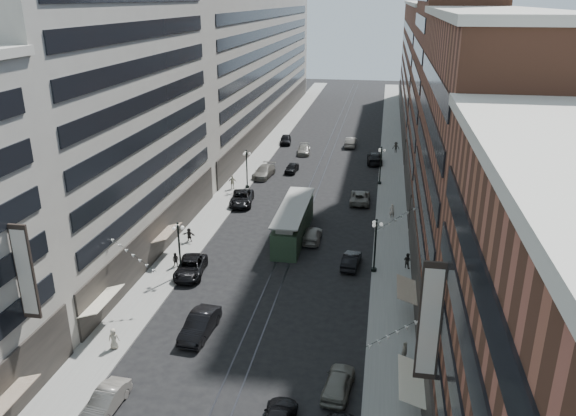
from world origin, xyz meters
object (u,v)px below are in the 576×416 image
Objects in this scene: car_extra_1 at (312,235)px; pedestrian_5 at (189,235)px; lamppost_sw_mid at (247,168)px; car_13 at (292,168)px; streetcar at (294,223)px; pedestrian_7 at (407,260)px; lamppost_sw_far at (179,247)px; car_9 at (286,139)px; pedestrian_6 at (233,182)px; car_extra_0 at (304,150)px; car_11 at (360,197)px; pedestrian_2 at (176,260)px; car_5 at (200,325)px; pedestrian_1 at (114,339)px; lamppost_se_far at (375,244)px; car_12 at (375,158)px; car_10 at (351,260)px; car_7 at (242,198)px; pedestrian_8 at (392,211)px; car_14 at (351,142)px; car_1 at (106,401)px; pedestrian_9 at (396,147)px; pedestrian_4 at (404,353)px; car_8 at (264,172)px; car_4 at (338,383)px; car_2 at (191,267)px; lamppost_se_mid at (381,164)px.

pedestrian_5 is at bearing 10.62° from car_extra_1.
lamppost_sw_mid is 10.49m from car_13.
pedestrian_7 is at bearing -25.64° from streetcar.
lamppost_sw_far is 53.65m from car_9.
pedestrian_6 is 0.39× the size of car_extra_0.
pedestrian_5 is (-2.67, -45.85, 0.11)m from car_9.
pedestrian_5 is at bearing 41.64° from car_11.
car_5 is at bearing -57.51° from pedestrian_2.
car_5 is 3.15× the size of pedestrian_1.
lamppost_sw_far is 1.10× the size of car_extra_0.
car_12 is at bearing 91.49° from lamppost_se_far.
pedestrian_1 is at bearing 51.20° from car_10.
pedestrian_7 is 0.33× the size of car_extra_1.
lamppost_se_far reaches higher than car_5.
car_7 reaches higher than car_9.
pedestrian_8 is (19.33, -2.01, 0.22)m from car_7.
streetcar is at bearing 73.48° from car_12.
car_14 is 48.10m from pedestrian_5.
pedestrian_9 is (19.10, 69.02, 0.36)m from car_1.
car_extra_0 is at bearing 41.54° from car_14.
car_10 is 2.38× the size of pedestrian_9.
pedestrian_1 is (-10.03, -23.73, -0.72)m from streetcar.
pedestrian_9 is at bearing 77.40° from car_1.
lamppost_sw_mid is at bearing -113.93° from car_13.
car_9 is 39.88m from pedestrian_8.
pedestrian_4 is 0.43× the size of car_13.
streetcar is (9.20, -15.74, -1.38)m from lamppost_sw_mid.
car_7 reaches higher than car_extra_0.
pedestrian_7 is 0.88× the size of pedestrian_8.
pedestrian_1 is 0.94× the size of pedestrian_8.
car_9 is 52.60m from pedestrian_7.
car_8 is (-3.83, 42.17, -0.03)m from car_5.
pedestrian_4 reaches higher than pedestrian_5.
car_11 is at bearing -82.81° from car_4.
pedestrian_6 reaches higher than car_4.
pedestrian_7 reaches higher than car_2.
car_5 is 54.06m from car_12.
car_10 is at bearing 9.01° from car_2.
pedestrian_2 is at bearing -99.07° from car_9.
car_4 is (16.51, -14.47, -2.33)m from lamppost_sw_far.
pedestrian_6 is 33.01m from pedestrian_9.
car_12 is at bearing -86.39° from car_10.
car_8 is (-17.26, 0.86, -2.26)m from lamppost_se_mid.
car_5 is 16.09m from pedestrian_4.
car_7 is at bearing 131.57° from streetcar.
car_5 is 31.86m from pedestrian_8.
streetcar is at bearing 37.21° from pedestrian_8.
pedestrian_9 is at bearing 82.41° from lamppost_se_mid.
streetcar is at bearing -75.41° from car_13.
car_14 is 43.04m from car_extra_1.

